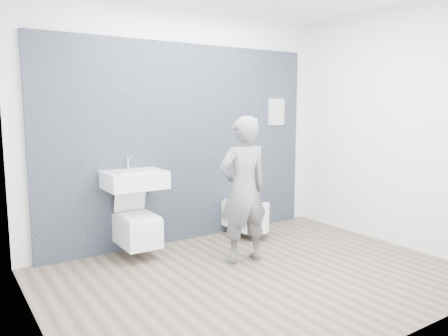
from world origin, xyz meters
TOP-DOWN VIEW (x-y plane):
  - ground at (0.00, 0.00)m, footprint 4.00×4.00m
  - room_shell at (0.00, 0.00)m, footprint 4.00×4.00m
  - tile_wall at (0.00, 1.47)m, footprint 3.60×0.06m
  - washbasin at (-0.77, 1.20)m, footprint 0.64×0.48m
  - toilet_square at (-0.77, 1.17)m, footprint 0.38×0.55m
  - toilet_rounded at (0.71, 1.11)m, footprint 0.38×0.65m
  - info_placard at (1.41, 1.43)m, footprint 0.27×0.03m
  - visitor at (0.12, 0.42)m, footprint 0.60×0.43m

SIDE VIEW (x-z plane):
  - ground at x=0.00m, z-range 0.00..0.00m
  - tile_wall at x=0.00m, z-range -1.20..1.20m
  - info_placard at x=1.41m, z-range -0.18..0.18m
  - toilet_rounded at x=0.71m, z-range 0.10..0.45m
  - toilet_square at x=-0.77m, z-range -0.04..0.69m
  - visitor at x=0.12m, z-range 0.00..1.56m
  - washbasin at x=-0.77m, z-range 0.63..1.10m
  - room_shell at x=0.00m, z-range -0.26..3.74m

